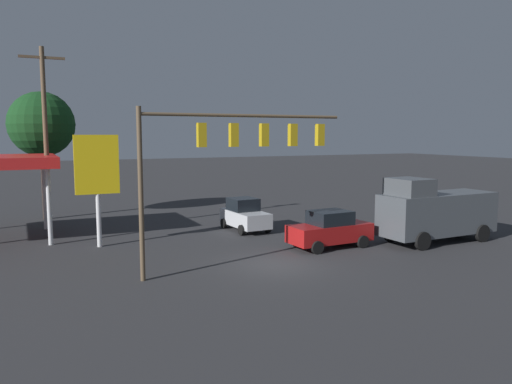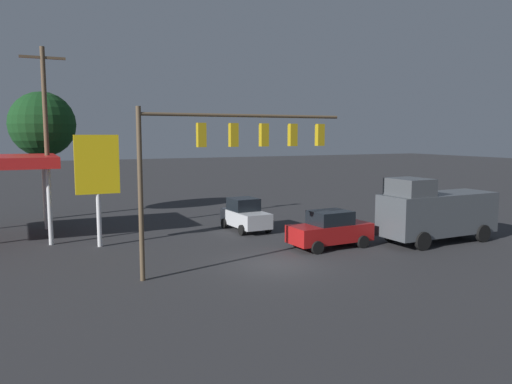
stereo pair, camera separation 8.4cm
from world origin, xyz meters
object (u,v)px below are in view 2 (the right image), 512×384
object	(u,v)px
traffic_signal_assembly	(232,146)
sedan_waiting	(330,229)
utility_pole	(46,138)
street_tree	(42,125)
hatchback_crossing	(245,215)
delivery_truck	(435,212)
price_sign	(97,169)

from	to	relation	value
traffic_signal_assembly	sedan_waiting	distance (m)	7.81
traffic_signal_assembly	utility_pole	bearing A→B (deg)	-58.19
sedan_waiting	street_tree	size ratio (longest dim) A/B	0.51
traffic_signal_assembly	hatchback_crossing	bearing A→B (deg)	-117.46
delivery_truck	sedan_waiting	xyz separation A→B (m)	(5.88, -1.38, -0.74)
price_sign	sedan_waiting	world-z (taller)	price_sign
utility_pole	street_tree	distance (m)	6.67
utility_pole	delivery_truck	xyz separation A→B (m)	(-18.88, 10.63, -3.95)
street_tree	utility_pole	bearing A→B (deg)	89.26
delivery_truck	street_tree	bearing A→B (deg)	-44.01
utility_pole	street_tree	world-z (taller)	utility_pole
sedan_waiting	utility_pole	bearing A→B (deg)	-37.99
traffic_signal_assembly	hatchback_crossing	size ratio (longest dim) A/B	2.40
street_tree	delivery_truck	bearing A→B (deg)	137.47
price_sign	hatchback_crossing	world-z (taller)	price_sign
traffic_signal_assembly	price_sign	bearing A→B (deg)	-56.74
street_tree	sedan_waiting	bearing A→B (deg)	129.16
sedan_waiting	traffic_signal_assembly	bearing A→B (deg)	13.04
hatchback_crossing	delivery_truck	size ratio (longest dim) A/B	0.57
price_sign	street_tree	world-z (taller)	street_tree
price_sign	sedan_waiting	xyz separation A→B (m)	(-10.82, 5.33, -3.14)
traffic_signal_assembly	price_sign	world-z (taller)	traffic_signal_assembly
sedan_waiting	street_tree	bearing A→B (deg)	-53.40
utility_pole	traffic_signal_assembly	bearing A→B (deg)	121.81
utility_pole	delivery_truck	size ratio (longest dim) A/B	1.56
hatchback_crossing	street_tree	bearing A→B (deg)	-134.89
delivery_truck	street_tree	world-z (taller)	street_tree
price_sign	utility_pole	bearing A→B (deg)	-60.93
utility_pole	price_sign	xyz separation A→B (m)	(-2.18, 3.92, -1.55)
price_sign	traffic_signal_assembly	bearing A→B (deg)	123.26
price_sign	delivery_truck	size ratio (longest dim) A/B	0.85
utility_pole	street_tree	bearing A→B (deg)	-90.74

